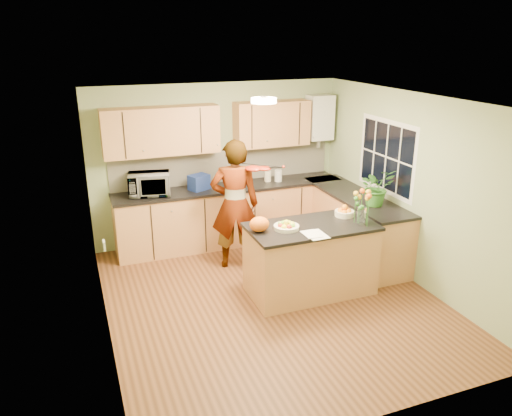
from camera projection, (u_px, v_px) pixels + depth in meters
name	position (u px, v px, depth m)	size (l,w,h in m)	color
floor	(271.00, 299.00, 6.36)	(4.50, 4.50, 0.00)	#502E17
ceiling	(274.00, 100.00, 5.53)	(4.00, 4.50, 0.02)	silver
wall_back	(218.00, 163.00, 7.93)	(4.00, 0.02, 2.50)	#95AC7A
wall_front	(382.00, 293.00, 3.96)	(4.00, 0.02, 2.50)	#95AC7A
wall_left	(98.00, 228.00, 5.27)	(0.02, 4.50, 2.50)	#95AC7A
wall_right	(411.00, 189.00, 6.62)	(0.02, 4.50, 2.50)	#95AC7A
back_counter	(231.00, 214.00, 7.95)	(3.64, 0.62, 0.94)	#BB7C4A
right_counter	(354.00, 224.00, 7.52)	(0.62, 2.24, 0.94)	#BB7C4A
splashback	(224.00, 166.00, 7.96)	(3.60, 0.02, 0.52)	silver
upper_cabinets	(209.00, 128.00, 7.52)	(3.20, 0.34, 0.70)	#BB7C4A
boiler	(320.00, 118.00, 8.14)	(0.40, 0.30, 0.86)	silver
window_right	(386.00, 157.00, 7.04)	(0.01, 1.30, 1.05)	silver
light_switch	(104.00, 245.00, 4.73)	(0.02, 0.09, 0.09)	silver
ceiling_lamp	(264.00, 100.00, 5.81)	(0.30, 0.30, 0.07)	#FFEABF
peninsula_island	(311.00, 259.00, 6.40)	(1.62, 0.83, 0.93)	#BB7C4A
fruit_dish	(286.00, 226.00, 6.11)	(0.31, 0.31, 0.11)	beige
orange_bowl	(344.00, 211.00, 6.54)	(0.25, 0.25, 0.15)	beige
flower_vase	(363.00, 199.00, 6.18)	(0.27, 0.27, 0.50)	silver
orange_bag	(259.00, 224.00, 6.03)	(0.24, 0.21, 0.18)	orange
papers	(316.00, 234.00, 5.94)	(0.23, 0.31, 0.01)	white
violinist	(235.00, 205.00, 6.98)	(0.68, 0.45, 1.86)	#E8B38E
violin	(254.00, 168.00, 6.66)	(0.55, 0.22, 0.11)	#540F05
microwave	(149.00, 184.00, 7.32)	(0.59, 0.40, 0.33)	silver
blue_box	(199.00, 182.00, 7.59)	(0.29, 0.21, 0.23)	navy
kettle	(241.00, 178.00, 7.79)	(0.15, 0.15, 0.28)	silver
jar_cream	(268.00, 176.00, 8.02)	(0.11, 0.11, 0.17)	beige
jar_white	(278.00, 176.00, 8.02)	(0.12, 0.12, 0.18)	silver
potted_plant	(376.00, 187.00, 6.85)	(0.47, 0.41, 0.53)	#326F25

